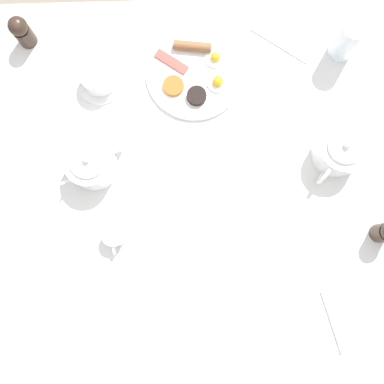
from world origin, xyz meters
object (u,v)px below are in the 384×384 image
at_px(breakfast_plate, 197,73).
at_px(teapot_near, 341,151).
at_px(teapot_far, 93,164).
at_px(knife_by_plate, 253,231).
at_px(napkin_folded, 355,316).
at_px(creamer_jug, 116,236).
at_px(pepper_grinder, 23,31).
at_px(water_glass_tall, 349,40).
at_px(fork_by_plate, 281,44).
at_px(spoon_for_tea, 119,351).
at_px(teacup_with_saucer_left, 100,78).

bearing_deg(breakfast_plate, teapot_near, 57.00).
distance_m(teapot_far, knife_by_plate, 0.45).
xyz_separation_m(teapot_near, napkin_folded, (0.42, 0.02, -0.04)).
relative_size(creamer_jug, pepper_grinder, 0.74).
bearing_deg(pepper_grinder, teapot_far, 27.04).
distance_m(water_glass_tall, fork_by_plate, 0.18).
distance_m(breakfast_plate, spoon_for_tea, 0.76).
relative_size(breakfast_plate, teapot_near, 1.50).
relative_size(water_glass_tall, napkin_folded, 0.73).
relative_size(teapot_far, napkin_folded, 0.96).
bearing_deg(teapot_near, napkin_folded, -142.05).
bearing_deg(fork_by_plate, pepper_grinder, -92.54).
height_order(pepper_grinder, spoon_for_tea, pepper_grinder).
xyz_separation_m(pepper_grinder, spoon_for_tea, (0.84, 0.24, -0.05)).
bearing_deg(fork_by_plate, water_glass_tall, 81.80).
bearing_deg(water_glass_tall, fork_by_plate, -98.20).
xyz_separation_m(teapot_far, napkin_folded, (0.40, 0.66, -0.04)).
xyz_separation_m(fork_by_plate, knife_by_plate, (0.51, -0.10, 0.00)).
distance_m(pepper_grinder, spoon_for_tea, 0.87).
bearing_deg(spoon_for_tea, water_glass_tall, 141.63).
height_order(teacup_with_saucer_left, water_glass_tall, water_glass_tall).
xyz_separation_m(teacup_with_saucer_left, spoon_for_tea, (0.71, 0.04, -0.03)).
distance_m(teacup_with_saucer_left, fork_by_plate, 0.50).
bearing_deg(spoon_for_tea, creamer_jug, -179.79).
xyz_separation_m(water_glass_tall, pepper_grinder, (-0.05, -0.86, -0.01)).
height_order(breakfast_plate, teacup_with_saucer_left, teacup_with_saucer_left).
relative_size(teapot_near, fork_by_plate, 1.10).
distance_m(teacup_with_saucer_left, pepper_grinder, 0.24).
distance_m(teapot_far, creamer_jug, 0.19).
distance_m(water_glass_tall, napkin_folded, 0.72).
height_order(teapot_far, creamer_jug, teapot_far).
xyz_separation_m(breakfast_plate, spoon_for_tea, (0.73, -0.22, -0.01)).
bearing_deg(teapot_far, spoon_for_tea, 61.21).
bearing_deg(breakfast_plate, teacup_with_saucer_left, -86.56).
relative_size(water_glass_tall, pepper_grinder, 1.26).
distance_m(teapot_near, creamer_jug, 0.62).
relative_size(breakfast_plate, creamer_jug, 3.39).
height_order(teapot_far, fork_by_plate, teapot_far).
bearing_deg(creamer_jug, teacup_with_saucer_left, -174.57).
bearing_deg(fork_by_plate, teapot_far, -56.85).
bearing_deg(teacup_with_saucer_left, pepper_grinder, -122.12).
xyz_separation_m(teapot_near, teacup_with_saucer_left, (-0.22, -0.63, -0.02)).
distance_m(teapot_far, spoon_for_tea, 0.48).
relative_size(teapot_near, water_glass_tall, 1.32).
xyz_separation_m(breakfast_plate, teapot_near, (0.24, 0.37, 0.04)).
height_order(teapot_far, pepper_grinder, teapot_far).
distance_m(pepper_grinder, knife_by_plate, 0.81).
height_order(teapot_near, pepper_grinder, teapot_near).
height_order(teacup_with_saucer_left, fork_by_plate, teacup_with_saucer_left).
height_order(breakfast_plate, creamer_jug, creamer_jug).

